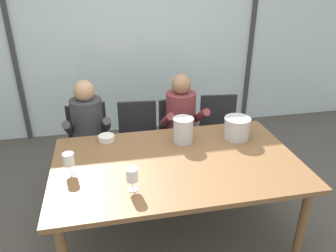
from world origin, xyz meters
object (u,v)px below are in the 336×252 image
chair_right_of_center (219,128)px  ice_bucket_secondary (237,128)px  tasting_bowl (106,138)px  wine_glass_by_left_taster (132,176)px  chair_left_of_center (138,136)px  chair_center (180,132)px  person_charcoal_jacket (88,131)px  wine_glass_near_bucket (69,160)px  dining_table (177,168)px  chair_near_curtain (90,139)px  ice_bucket_primary (183,130)px  person_maroon_top (183,123)px

chair_right_of_center → ice_bucket_secondary: bearing=-91.9°
tasting_bowl → wine_glass_by_left_taster: (0.15, -0.78, 0.09)m
tasting_bowl → chair_right_of_center: bearing=22.5°
chair_left_of_center → chair_right_of_center: bearing=5.6°
chair_left_of_center → wine_glass_by_left_taster: bearing=-93.1°
chair_center → person_charcoal_jacket: bearing=-178.9°
ice_bucket_secondary → wine_glass_near_bucket: bearing=-168.3°
chair_center → ice_bucket_secondary: 0.87m
dining_table → chair_center: 1.04m
chair_near_curtain → wine_glass_near_bucket: (-0.10, -1.04, 0.37)m
chair_left_of_center → person_charcoal_jacket: 0.56m
person_charcoal_jacket → wine_glass_by_left_taster: (0.33, -1.18, 0.20)m
tasting_bowl → wine_glass_near_bucket: (-0.29, -0.48, 0.09)m
ice_bucket_secondary → tasting_bowl: (-1.17, 0.18, -0.08)m
chair_left_of_center → ice_bucket_primary: size_ratio=3.81×
person_maroon_top → ice_bucket_primary: bearing=-109.2°
chair_right_of_center → ice_bucket_primary: (-0.61, -0.69, 0.37)m
tasting_bowl → chair_near_curtain: bearing=108.3°
chair_near_curtain → tasting_bowl: chair_near_curtain is taller
dining_table → ice_bucket_secondary: size_ratio=8.25×
person_maroon_top → wine_glass_near_bucket: 1.42m
person_charcoal_jacket → wine_glass_by_left_taster: 1.24m
dining_table → chair_left_of_center: chair_left_of_center is taller
wine_glass_by_left_taster → wine_glass_near_bucket: (-0.44, 0.30, 0.00)m
chair_left_of_center → chair_right_of_center: size_ratio=1.00×
chair_center → chair_near_curtain: bearing=171.9°
chair_near_curtain → ice_bucket_primary: size_ratio=3.81×
ice_bucket_secondary → wine_glass_by_left_taster: 1.18m
ice_bucket_secondary → person_charcoal_jacket: bearing=156.7°
chair_near_curtain → person_maroon_top: person_maroon_top is taller
dining_table → wine_glass_near_bucket: 0.85m
tasting_bowl → person_maroon_top: bearing=26.1°
dining_table → chair_near_curtain: (-0.73, 1.03, -0.18)m
dining_table → chair_left_of_center: size_ratio=2.27×
wine_glass_by_left_taster → wine_glass_near_bucket: 0.53m
dining_table → chair_near_curtain: bearing=125.3°
chair_right_of_center → wine_glass_near_bucket: wine_glass_near_bucket is taller
ice_bucket_primary → tasting_bowl: (-0.67, 0.16, -0.09)m
chair_right_of_center → wine_glass_by_left_taster: bearing=-123.6°
chair_near_curtain → chair_center: bearing=-9.7°
chair_near_curtain → wine_glass_by_left_taster: 1.43m
chair_left_of_center → chair_center: size_ratio=1.00×
chair_near_curtain → ice_bucket_primary: (0.86, -0.71, 0.37)m
person_charcoal_jacket → person_maroon_top: size_ratio=1.00×
person_charcoal_jacket → chair_right_of_center: bearing=3.9°
person_charcoal_jacket → ice_bucket_secondary: person_charcoal_jacket is taller
chair_center → person_charcoal_jacket: size_ratio=0.73×
ice_bucket_secondary → tasting_bowl: size_ratio=1.65×
chair_left_of_center → person_maroon_top: bearing=-9.5°
dining_table → ice_bucket_primary: (0.13, 0.31, 0.19)m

